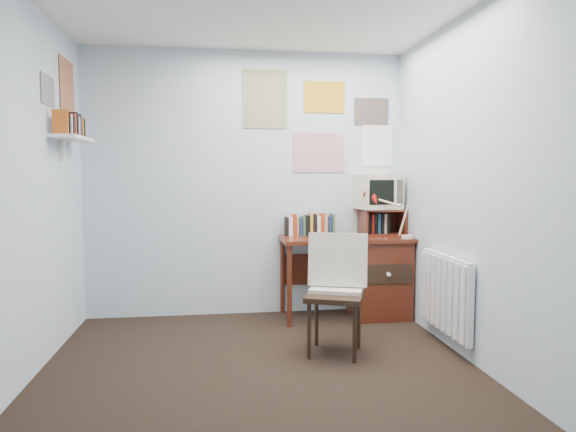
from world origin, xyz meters
name	(u,v)px	position (x,y,z in m)	size (l,w,h in m)	color
ground	(265,386)	(0.00, 0.00, 0.00)	(3.50, 3.50, 0.00)	black
back_wall	(247,184)	(0.00, 1.75, 1.25)	(3.00, 0.02, 2.50)	silver
left_wall	(4,190)	(-1.50, 0.00, 1.25)	(0.02, 3.50, 2.50)	silver
right_wall	(492,188)	(1.50, 0.00, 1.25)	(0.02, 3.50, 2.50)	silver
desk	(373,274)	(1.17, 1.48, 0.41)	(1.20, 0.55, 0.76)	#501F12
desk_chair	(335,296)	(0.57, 0.52, 0.44)	(0.45, 0.43, 0.87)	black
desk_lamp	(408,217)	(1.43, 1.28, 0.96)	(0.28, 0.24, 0.40)	red
tv_riser	(382,222)	(1.29, 1.59, 0.89)	(0.40, 0.30, 0.25)	#501F12
crt_tv	(378,190)	(1.25, 1.61, 1.19)	(0.38, 0.35, 0.36)	beige
book_row	(316,224)	(0.66, 1.66, 0.87)	(0.60, 0.14, 0.22)	#501F12
radiator	(445,293)	(1.46, 0.55, 0.42)	(0.09, 0.80, 0.60)	white
wall_shelf	(72,138)	(-1.40, 1.10, 1.62)	(0.20, 0.62, 0.24)	white
posters_back	(319,121)	(0.70, 1.74, 1.85)	(1.20, 0.01, 0.90)	white
posters_left	(58,89)	(-1.49, 1.10, 2.00)	(0.01, 0.70, 0.60)	white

